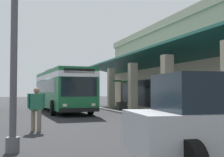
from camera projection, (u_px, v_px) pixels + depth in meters
ground at (160, 111)px, 23.92m from camera, size 120.00×120.00×0.00m
curb_strip at (124, 113)px, 20.81m from camera, size 30.53×0.50×0.12m
transit_bus at (61, 88)px, 23.06m from camera, size 11.33×3.20×3.34m
pedestrian at (36, 107)px, 11.69m from camera, size 0.34×0.69×1.73m
potted_palm at (122, 102)px, 25.04m from camera, size 1.73×1.46×2.54m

